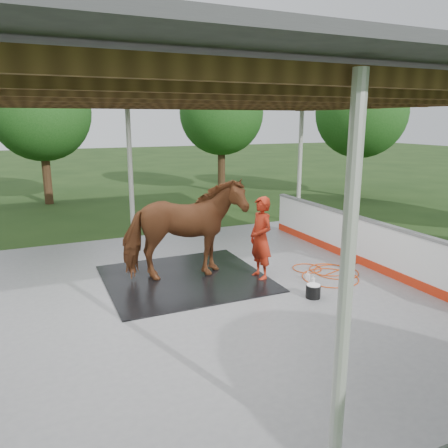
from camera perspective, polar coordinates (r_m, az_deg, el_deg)
name	(u,v)px	position (r m, az deg, el deg)	size (l,w,h in m)	color
ground	(186,299)	(8.85, -5.02, -9.72)	(100.00, 100.00, 0.00)	#1E3814
concrete_slab	(186,298)	(8.84, -5.03, -9.57)	(12.00, 10.00, 0.05)	slate
pavilion_structure	(181,92)	(8.16, -5.62, 16.84)	(12.60, 10.60, 4.05)	beige
dasher_board	(369,244)	(10.93, 18.38, -2.55)	(0.16, 8.00, 1.15)	red
tree_belt	(181,104)	(9.10, -5.58, 15.36)	(28.00, 28.00, 5.80)	#382314
rubber_mat	(185,278)	(9.77, -5.07, -7.06)	(3.41, 3.19, 0.03)	black
horse	(184,230)	(9.44, -5.20, -0.75)	(1.18, 2.59, 2.19)	brown
handler	(261,238)	(9.54, 4.84, -1.85)	(0.67, 0.44, 1.83)	#A82412
wash_bucket	(313,291)	(8.87, 11.57, -8.56)	(0.29, 0.29, 0.27)	black
soap_bottle_a	(313,281)	(9.44, 11.54, -7.26)	(0.10, 0.10, 0.26)	silver
soap_bottle_b	(308,275)	(9.81, 10.88, -6.61)	(0.09, 0.09, 0.20)	#338CD8
hose_coil	(329,273)	(10.32, 13.50, -6.26)	(2.11, 1.70, 0.02)	#BB3D0D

